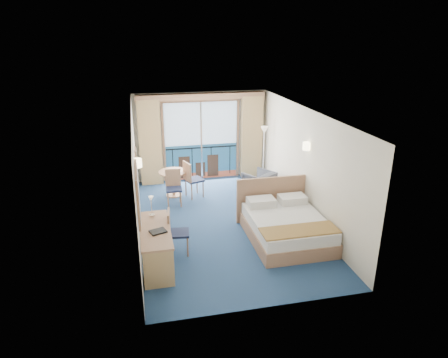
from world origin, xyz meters
TOP-DOWN VIEW (x-y plane):
  - floor at (0.00, 0.00)m, footprint 6.50×6.50m
  - room_walls at (0.00, 0.00)m, footprint 4.04×6.54m
  - balcony_door at (-0.01, 3.22)m, footprint 2.36×0.03m
  - curtain_left at (-1.55, 3.07)m, footprint 0.65×0.22m
  - curtain_right at (1.55, 3.07)m, footprint 0.65×0.22m
  - pelmet at (0.00, 3.10)m, footprint 3.80×0.25m
  - mirror at (-1.97, -1.50)m, footprint 0.05×1.25m
  - wall_print at (-1.97, 0.45)m, footprint 0.04×0.42m
  - sconce_left at (-1.94, -0.60)m, footprint 0.18×0.18m
  - sconce_right at (1.94, -0.15)m, footprint 0.18×0.18m
  - bed at (1.17, -1.05)m, footprint 1.77×2.10m
  - nightstand at (1.79, 0.12)m, footprint 0.38×0.36m
  - phone at (1.80, 0.07)m, footprint 0.19×0.16m
  - armchair at (1.35, 1.54)m, footprint 1.03×1.03m
  - floor_lamp at (1.75, 2.41)m, footprint 0.24×0.24m
  - desk at (-1.70, -1.96)m, footprint 0.58×1.68m
  - desk_chair at (-1.29, -1.16)m, footprint 0.47×0.46m
  - folder at (-1.65, -1.65)m, footprint 0.35×0.31m
  - desk_lamp at (-1.73, -0.92)m, footprint 0.11×0.11m
  - round_table at (-1.01, 1.99)m, footprint 0.80×0.80m
  - table_chair_a at (-0.54, 1.76)m, footprint 0.58×0.57m
  - table_chair_b at (-1.06, 1.40)m, footprint 0.42×0.43m

SIDE VIEW (x-z plane):
  - floor at x=0.00m, z-range 0.00..0.00m
  - nightstand at x=1.79m, z-range 0.00..0.50m
  - bed at x=1.17m, z-range -0.24..0.87m
  - armchair at x=1.35m, z-range 0.00..0.69m
  - desk at x=-1.70m, z-range 0.04..0.83m
  - phone at x=1.80m, z-range 0.50..0.57m
  - table_chair_b at x=-1.06m, z-range 0.06..1.01m
  - desk_chair at x=-1.29m, z-range 0.06..1.02m
  - round_table at x=-1.01m, z-range 0.19..0.90m
  - table_chair_a at x=-0.54m, z-range 0.07..1.10m
  - folder at x=-1.65m, z-range 0.79..0.82m
  - desk_lamp at x=-1.73m, z-range 0.89..1.31m
  - balcony_door at x=-0.01m, z-range -0.12..2.40m
  - curtain_left at x=-1.55m, z-range 0.00..2.55m
  - curtain_right at x=1.55m, z-range 0.00..2.55m
  - floor_lamp at x=1.75m, z-range 0.45..2.21m
  - mirror at x=-1.97m, z-range 1.08..2.03m
  - wall_print at x=-1.97m, z-range 1.34..1.86m
  - room_walls at x=0.00m, z-range 0.42..3.14m
  - sconce_left at x=-1.94m, z-range 1.76..1.94m
  - sconce_right at x=1.94m, z-range 1.76..1.94m
  - pelmet at x=0.00m, z-range 2.49..2.67m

